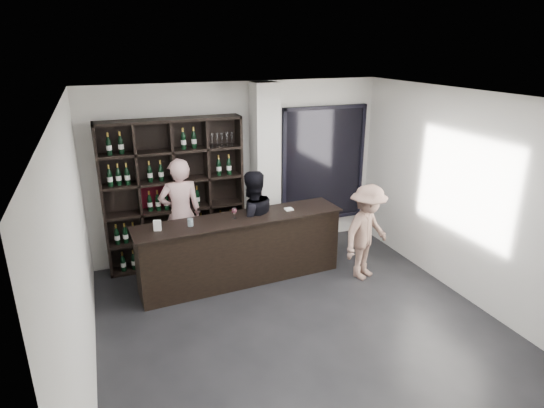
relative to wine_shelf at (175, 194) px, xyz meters
name	(u,v)px	position (x,y,z in m)	size (l,w,h in m)	color
floor	(307,334)	(1.15, -2.57, -1.20)	(5.00, 5.50, 0.01)	black
wine_shelf	(175,194)	(0.00, 0.00, 0.00)	(2.20, 0.35, 2.40)	black
structural_column	(265,172)	(1.50, -0.10, 0.25)	(0.40, 0.40, 2.90)	silver
glass_panel	(324,165)	(2.70, 0.12, 0.20)	(1.60, 0.08, 2.10)	black
tasting_counter	(241,249)	(0.80, -0.94, -0.68)	(3.14, 0.65, 1.03)	black
taster_pink	(181,215)	(0.05, -0.17, -0.29)	(0.66, 0.44, 1.82)	beige
taster_black	(252,223)	(1.05, -0.72, -0.37)	(0.81, 0.63, 1.67)	black
customer	(367,232)	(2.62, -1.52, -0.45)	(0.97, 0.56, 1.50)	#906D5E
wine_glass	(234,212)	(0.71, -0.93, -0.07)	(0.08, 0.08, 0.19)	white
spit_cup	(190,222)	(0.05, -0.99, -0.11)	(0.08, 0.08, 0.11)	silver
napkin_stack	(289,209)	(1.60, -0.88, -0.16)	(0.12, 0.12, 0.02)	white
card_stand	(157,226)	(-0.41, -1.00, -0.09)	(0.10, 0.05, 0.15)	white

